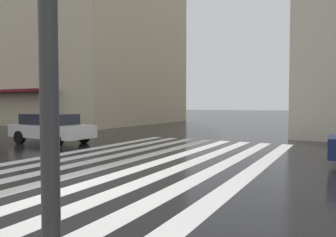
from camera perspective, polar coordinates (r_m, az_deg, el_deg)
The scene contains 4 objects.
ground_plane at distance 7.84m, azimuth -20.15°, elevation -11.25°, with size 220.00×220.00×0.00m, color black.
zebra_crossing at distance 10.76m, azimuth -3.24°, elevation -7.37°, with size 13.00×7.50×0.01m.
haussmann_block_mid at distance 38.80m, azimuth -18.72°, elevation 18.21°, with size 16.94×23.18×25.48m.
car_white at distance 16.07m, azimuth -20.34°, elevation -1.57°, with size 1.85×4.10×1.41m.
Camera 1 is at (-5.00, -5.76, 1.83)m, focal length 33.75 mm.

